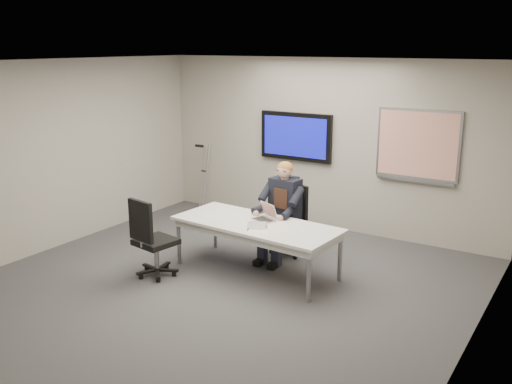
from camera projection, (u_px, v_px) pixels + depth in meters
The scene contains 15 objects.
floor at pixel (219, 288), 7.25m from camera, with size 6.00×6.00×0.02m, color #363638.
ceiling at pixel (215, 63), 6.54m from camera, with size 6.00×6.00×0.02m, color silver.
wall_back at pixel (324, 145), 9.35m from camera, with size 6.00×0.02×2.80m, color #9F998F.
wall_left at pixel (52, 156), 8.43m from camera, with size 0.02×6.00×2.80m, color #9F998F.
wall_right at pixel (476, 221), 5.35m from camera, with size 0.02×6.00×2.80m, color #9F998F.
conference_table at pixel (256, 228), 7.61m from camera, with size 2.32×1.09×0.70m.
tv_display at pixel (296, 136), 9.54m from camera, with size 1.30×0.09×0.80m.
whiteboard at pixel (418, 146), 8.50m from camera, with size 1.25×0.08×1.10m.
office_chair_far at pixel (288, 233), 8.34m from camera, with size 0.64×0.64×1.04m.
office_chair_near at pixel (154, 252), 7.52m from camera, with size 0.60×0.60×1.08m.
seated_person at pixel (279, 221), 8.08m from camera, with size 0.46×0.78×1.41m.
crutch at pixel (205, 176), 10.55m from camera, with size 0.17×0.36×1.27m, color #ABADB3, non-canonical shape.
laptop at pixel (266, 216), 7.71m from camera, with size 0.37×0.40×0.22m.
name_tent at pixel (257, 225), 7.35m from camera, with size 0.24×0.07×0.09m, color white, non-canonical shape.
pen at pixel (248, 229), 7.32m from camera, with size 0.01×0.01×0.14m, color black.
Camera 1 is at (3.96, -5.43, 3.02)m, focal length 40.00 mm.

